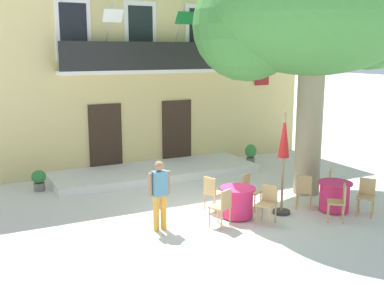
% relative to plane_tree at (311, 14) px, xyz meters
% --- Properties ---
extents(ground_plane, '(120.00, 120.00, 0.00)m').
position_rel_plane_tree_xyz_m(ground_plane, '(-3.00, -0.21, -4.97)').
color(ground_plane, silver).
extents(building_facade, '(13.00, 5.09, 7.50)m').
position_rel_plane_tree_xyz_m(building_facade, '(-3.08, 6.78, -1.22)').
color(building_facade, '#DBC67F').
rests_on(building_facade, ground).
extents(entrance_step_platform, '(6.63, 2.27, 0.25)m').
position_rel_plane_tree_xyz_m(entrance_step_platform, '(-3.08, 3.66, -4.85)').
color(entrance_step_platform, silver).
rests_on(entrance_step_platform, ground).
extents(plane_tree, '(6.08, 5.34, 6.90)m').
position_rel_plane_tree_xyz_m(plane_tree, '(0.00, 0.00, 0.00)').
color(plane_tree, gray).
rests_on(plane_tree, ground).
extents(cafe_table_near_tree, '(0.86, 0.86, 0.76)m').
position_rel_plane_tree_xyz_m(cafe_table_near_tree, '(-2.77, -0.93, -4.58)').
color(cafe_table_near_tree, '#E52D66').
rests_on(cafe_table_near_tree, ground).
extents(cafe_chair_near_tree_0, '(0.52, 0.52, 0.91)m').
position_rel_plane_tree_xyz_m(cafe_chair_near_tree_0, '(-3.11, -0.25, -4.44)').
color(cafe_chair_near_tree_0, tan).
rests_on(cafe_chair_near_tree_0, ground).
extents(cafe_chair_near_tree_1, '(0.53, 0.53, 0.91)m').
position_rel_plane_tree_xyz_m(cafe_chair_near_tree_1, '(-3.42, -1.30, -4.44)').
color(cafe_chair_near_tree_1, tan).
rests_on(cafe_chair_near_tree_1, ground).
extents(cafe_chair_near_tree_2, '(0.55, 0.55, 0.91)m').
position_rel_plane_tree_xyz_m(cafe_chair_near_tree_2, '(-2.33, -1.54, -4.44)').
color(cafe_chair_near_tree_2, tan).
rests_on(cafe_chair_near_tree_2, ground).
extents(cafe_chair_near_tree_3, '(0.54, 0.54, 0.91)m').
position_rel_plane_tree_xyz_m(cafe_chair_near_tree_3, '(-2.15, -0.50, -4.44)').
color(cafe_chair_near_tree_3, tan).
rests_on(cafe_chair_near_tree_3, ground).
extents(cafe_table_middle, '(0.86, 0.86, 0.76)m').
position_rel_plane_tree_xyz_m(cafe_table_middle, '(-0.32, -1.61, -4.58)').
color(cafe_table_middle, '#E52D66').
rests_on(cafe_table_middle, ground).
extents(cafe_chair_middle_0, '(0.56, 0.56, 0.91)m').
position_rel_plane_tree_xyz_m(cafe_chair_middle_0, '(0.19, -1.05, -4.44)').
color(cafe_chair_middle_0, tan).
rests_on(cafe_chair_middle_0, ground).
extents(cafe_chair_middle_1, '(0.57, 0.57, 0.91)m').
position_rel_plane_tree_xyz_m(cafe_chair_middle_1, '(-0.91, -1.15, -4.44)').
color(cafe_chair_middle_1, tan).
rests_on(cafe_chair_middle_1, ground).
extents(cafe_chair_middle_2, '(0.56, 0.56, 0.91)m').
position_rel_plane_tree_xyz_m(cafe_chair_middle_2, '(-0.74, -2.23, -4.44)').
color(cafe_chair_middle_2, tan).
rests_on(cafe_chair_middle_2, ground).
extents(cafe_chair_middle_3, '(0.56, 0.56, 0.91)m').
position_rel_plane_tree_xyz_m(cafe_chair_middle_3, '(0.19, -2.17, -4.44)').
color(cafe_chair_middle_3, tan).
rests_on(cafe_chair_middle_3, ground).
extents(cafe_umbrella, '(0.44, 0.44, 2.55)m').
position_rel_plane_tree_xyz_m(cafe_umbrella, '(-1.63, -1.17, -3.31)').
color(cafe_umbrella, '#997A56').
rests_on(cafe_umbrella, ground).
extents(ground_planter_left, '(0.41, 0.41, 0.61)m').
position_rel_plane_tree_xyz_m(ground_planter_left, '(-6.75, 3.58, -4.63)').
color(ground_planter_left, slate).
rests_on(ground_planter_left, ground).
extents(ground_planter_right, '(0.40, 0.40, 0.73)m').
position_rel_plane_tree_xyz_m(ground_planter_right, '(0.59, 3.57, -4.57)').
color(ground_planter_right, slate).
rests_on(ground_planter_right, ground).
extents(pedestrian_near_entrance, '(0.53, 0.25, 1.61)m').
position_rel_plane_tree_xyz_m(pedestrian_near_entrance, '(-4.78, -0.82, -4.06)').
color(pedestrian_near_entrance, gold).
rests_on(pedestrian_near_entrance, ground).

